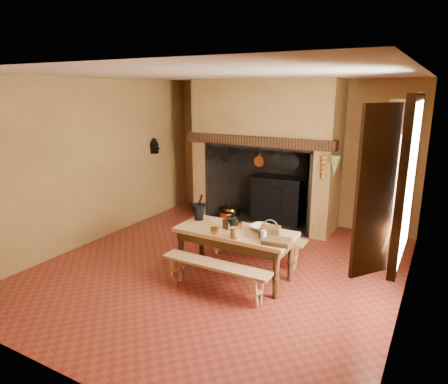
{
  "coord_description": "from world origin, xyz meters",
  "views": [
    {
      "loc": [
        2.76,
        -4.81,
        2.61
      ],
      "look_at": [
        -0.1,
        0.3,
        1.1
      ],
      "focal_mm": 32.0,
      "sensor_mm": 36.0,
      "label": 1
    }
  ],
  "objects_px": {
    "bench_front": "(216,271)",
    "mixing_bowl": "(261,228)",
    "work_table": "(235,238)",
    "iron_range": "(279,199)",
    "wicker_basket": "(270,231)",
    "coffee_grinder": "(229,223)"
  },
  "relations": [
    {
      "from": "work_table",
      "to": "mixing_bowl",
      "type": "bearing_deg",
      "value": 27.35
    },
    {
      "from": "mixing_bowl",
      "to": "wicker_basket",
      "type": "height_order",
      "value": "wicker_basket"
    },
    {
      "from": "work_table",
      "to": "coffee_grinder",
      "type": "relative_size",
      "value": 7.86
    },
    {
      "from": "mixing_bowl",
      "to": "wicker_basket",
      "type": "relative_size",
      "value": 1.0
    },
    {
      "from": "coffee_grinder",
      "to": "mixing_bowl",
      "type": "height_order",
      "value": "coffee_grinder"
    },
    {
      "from": "mixing_bowl",
      "to": "bench_front",
      "type": "bearing_deg",
      "value": -113.84
    },
    {
      "from": "iron_range",
      "to": "mixing_bowl",
      "type": "bearing_deg",
      "value": -74.16
    },
    {
      "from": "bench_front",
      "to": "coffee_grinder",
      "type": "bearing_deg",
      "value": 100.21
    },
    {
      "from": "bench_front",
      "to": "mixing_bowl",
      "type": "relative_size",
      "value": 5.19
    },
    {
      "from": "work_table",
      "to": "bench_front",
      "type": "bearing_deg",
      "value": -90.0
    },
    {
      "from": "iron_range",
      "to": "work_table",
      "type": "height_order",
      "value": "iron_range"
    },
    {
      "from": "bench_front",
      "to": "mixing_bowl",
      "type": "xyz_separation_m",
      "value": [
        0.31,
        0.71,
        0.43
      ]
    },
    {
      "from": "work_table",
      "to": "bench_front",
      "type": "relative_size",
      "value": 1.09
    },
    {
      "from": "iron_range",
      "to": "wicker_basket",
      "type": "xyz_separation_m",
      "value": [
        0.91,
        -2.63,
        0.31
      ]
    },
    {
      "from": "mixing_bowl",
      "to": "wicker_basket",
      "type": "xyz_separation_m",
      "value": [
        0.22,
        -0.18,
        0.04
      ]
    },
    {
      "from": "bench_front",
      "to": "wicker_basket",
      "type": "distance_m",
      "value": 0.88
    },
    {
      "from": "iron_range",
      "to": "work_table",
      "type": "xyz_separation_m",
      "value": [
        0.38,
        -2.61,
        0.12
      ]
    },
    {
      "from": "bench_front",
      "to": "mixing_bowl",
      "type": "height_order",
      "value": "mixing_bowl"
    },
    {
      "from": "work_table",
      "to": "mixing_bowl",
      "type": "xyz_separation_m",
      "value": [
        0.31,
        0.16,
        0.15
      ]
    },
    {
      "from": "iron_range",
      "to": "work_table",
      "type": "distance_m",
      "value": 2.64
    },
    {
      "from": "work_table",
      "to": "bench_front",
      "type": "height_order",
      "value": "work_table"
    },
    {
      "from": "work_table",
      "to": "wicker_basket",
      "type": "height_order",
      "value": "wicker_basket"
    }
  ]
}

